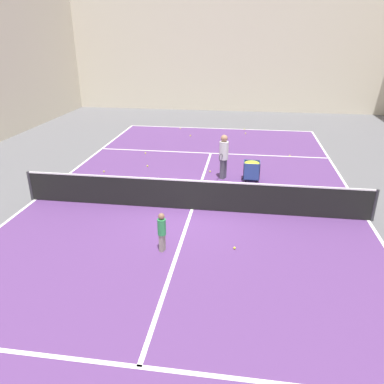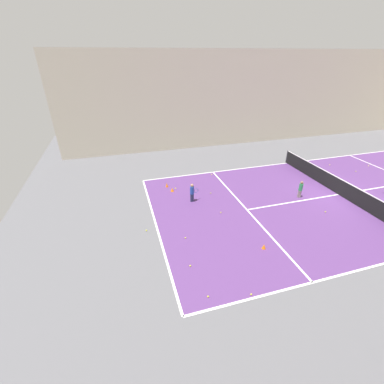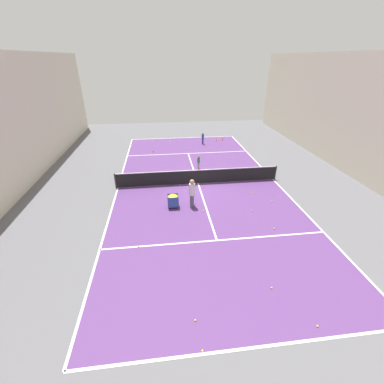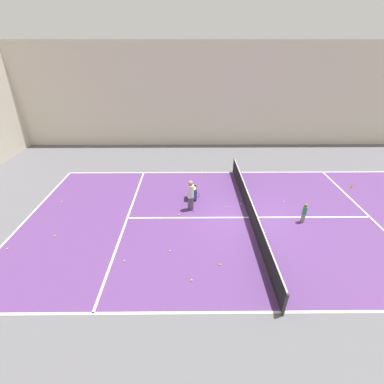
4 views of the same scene
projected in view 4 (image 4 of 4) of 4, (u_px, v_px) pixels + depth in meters
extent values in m
plane|color=#5B5B60|center=(249.00, 217.00, 13.66)|extent=(39.48, 39.48, 0.00)
cube|color=#563370|center=(249.00, 217.00, 13.66)|extent=(11.17, 23.55, 0.00)
cube|color=white|center=(27.00, 218.00, 13.58)|extent=(11.17, 0.10, 0.00)
cube|color=white|center=(282.00, 312.00, 8.81)|extent=(0.10, 23.55, 0.00)
cube|color=white|center=(233.00, 172.00, 18.50)|extent=(0.10, 23.55, 0.00)
cube|color=white|center=(370.00, 217.00, 13.70)|extent=(11.17, 0.10, 0.00)
cube|color=white|center=(127.00, 218.00, 13.61)|extent=(11.17, 0.10, 0.00)
cube|color=white|center=(249.00, 217.00, 13.66)|extent=(0.10, 12.95, 0.00)
cube|color=beige|center=(227.00, 97.00, 21.66)|extent=(0.15, 35.78, 8.37)
cylinder|color=#2D2D33|center=(285.00, 305.00, 8.46)|extent=(0.10, 0.10, 1.05)
cylinder|color=#2D2D33|center=(234.00, 165.00, 18.33)|extent=(0.10, 0.10, 1.05)
cube|color=black|center=(250.00, 209.00, 13.40)|extent=(11.27, 0.03, 0.98)
cube|color=white|center=(251.00, 201.00, 13.15)|extent=(11.27, 0.04, 0.05)
cube|color=#4C4C56|center=(191.00, 203.00, 14.15)|extent=(0.27, 0.33, 0.81)
cylinder|color=silver|center=(191.00, 191.00, 13.77)|extent=(0.47, 0.47, 0.72)
sphere|color=#A87A5B|center=(191.00, 183.00, 13.53)|extent=(0.27, 0.27, 0.27)
torus|color=black|center=(197.00, 195.00, 13.78)|extent=(0.13, 0.27, 0.28)
cube|color=gray|center=(303.00, 218.00, 13.19)|extent=(0.16, 0.20, 0.50)
cylinder|color=#2D8C4C|center=(305.00, 210.00, 12.95)|extent=(0.28, 0.28, 0.45)
sphere|color=#846047|center=(306.00, 205.00, 12.80)|extent=(0.17, 0.17, 0.17)
cube|color=#2D478C|center=(192.00, 197.00, 15.27)|extent=(0.63, 0.54, 0.02)
cube|color=#2D478C|center=(196.00, 192.00, 15.11)|extent=(0.63, 0.02, 0.66)
cube|color=#2D478C|center=(188.00, 192.00, 15.10)|extent=(0.63, 0.02, 0.66)
cube|color=#2D478C|center=(192.00, 195.00, 14.84)|extent=(0.02, 0.54, 0.66)
cube|color=#2D478C|center=(192.00, 190.00, 15.37)|extent=(0.02, 0.54, 0.66)
ellipsoid|color=yellow|center=(192.00, 188.00, 14.97)|extent=(0.59, 0.50, 0.16)
cylinder|color=black|center=(195.00, 200.00, 15.11)|extent=(0.05, 0.05, 0.12)
cylinder|color=black|center=(195.00, 196.00, 15.49)|extent=(0.05, 0.05, 0.12)
cylinder|color=black|center=(189.00, 200.00, 15.10)|extent=(0.05, 0.05, 0.12)
cylinder|color=black|center=(189.00, 196.00, 15.49)|extent=(0.05, 0.05, 0.12)
cone|color=orange|center=(352.00, 186.00, 16.46)|extent=(0.19, 0.19, 0.23)
sphere|color=yellow|center=(202.00, 171.00, 18.61)|extent=(0.07, 0.07, 0.07)
sphere|color=yellow|center=(360.00, 172.00, 18.42)|extent=(0.07, 0.07, 0.07)
sphere|color=yellow|center=(55.00, 236.00, 12.29)|extent=(0.07, 0.07, 0.07)
sphere|color=yellow|center=(124.00, 261.00, 10.86)|extent=(0.07, 0.07, 0.07)
sphere|color=yellow|center=(220.00, 264.00, 10.68)|extent=(0.07, 0.07, 0.07)
sphere|color=yellow|center=(62.00, 201.00, 14.99)|extent=(0.07, 0.07, 0.07)
sphere|color=yellow|center=(170.00, 251.00, 11.38)|extent=(0.07, 0.07, 0.07)
sphere|color=yellow|center=(227.00, 207.00, 14.48)|extent=(0.07, 0.07, 0.07)
sphere|color=yellow|center=(43.00, 202.00, 14.92)|extent=(0.07, 0.07, 0.07)
sphere|color=yellow|center=(7.00, 249.00, 11.50)|extent=(0.07, 0.07, 0.07)
sphere|color=yellow|center=(179.00, 215.00, 13.82)|extent=(0.07, 0.07, 0.07)
sphere|color=yellow|center=(283.00, 202.00, 14.96)|extent=(0.07, 0.07, 0.07)
sphere|color=yellow|center=(192.00, 280.00, 9.96)|extent=(0.07, 0.07, 0.07)
sphere|color=yellow|center=(241.00, 204.00, 14.78)|extent=(0.07, 0.07, 0.07)
sphere|color=yellow|center=(139.00, 184.00, 16.88)|extent=(0.07, 0.07, 0.07)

